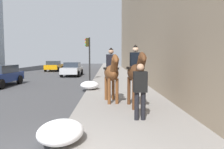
% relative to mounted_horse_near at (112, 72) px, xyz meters
% --- Properties ---
extents(mounted_horse_near, '(2.15, 0.77, 2.29)m').
position_rel_mounted_horse_near_xyz_m(mounted_horse_near, '(0.00, 0.00, 0.00)').
color(mounted_horse_near, brown).
rests_on(mounted_horse_near, sidewalk_slab).
extents(mounted_horse_far, '(2.15, 0.71, 2.36)m').
position_rel_mounted_horse_near_xyz_m(mounted_horse_far, '(-0.94, -0.90, 0.06)').
color(mounted_horse_far, '#4C2B16').
rests_on(mounted_horse_far, sidewalk_slab).
extents(pedestrian_greeting, '(0.27, 0.41, 1.70)m').
position_rel_mounted_horse_near_xyz_m(pedestrian_greeting, '(-2.60, -0.81, -0.30)').
color(pedestrian_greeting, black).
rests_on(pedestrian_greeting, sidewalk_slab).
extents(car_near_lane, '(4.43, 2.04, 1.44)m').
position_rel_mounted_horse_near_xyz_m(car_near_lane, '(21.79, 7.70, -0.64)').
color(car_near_lane, orange).
rests_on(car_near_lane, ground).
extents(car_far_lane, '(4.60, 1.92, 1.44)m').
position_rel_mounted_horse_near_xyz_m(car_far_lane, '(14.09, 3.90, -0.65)').
color(car_far_lane, '#B7BABF').
rests_on(car_far_lane, ground).
extents(traffic_light_near_curb, '(0.20, 0.44, 3.60)m').
position_rel_mounted_horse_near_xyz_m(traffic_light_near_curb, '(9.02, 1.73, 1.03)').
color(traffic_light_near_curb, black).
rests_on(traffic_light_near_curb, ground).
extents(snow_pile_near, '(1.33, 1.02, 0.46)m').
position_rel_mounted_horse_near_xyz_m(snow_pile_near, '(-4.26, 1.23, -1.04)').
color(snow_pile_near, white).
rests_on(snow_pile_near, sidewalk_slab).
extents(snow_pile_far, '(1.39, 1.07, 0.48)m').
position_rel_mounted_horse_near_xyz_m(snow_pile_far, '(3.70, 1.23, -1.03)').
color(snow_pile_far, white).
rests_on(snow_pile_far, sidewalk_slab).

